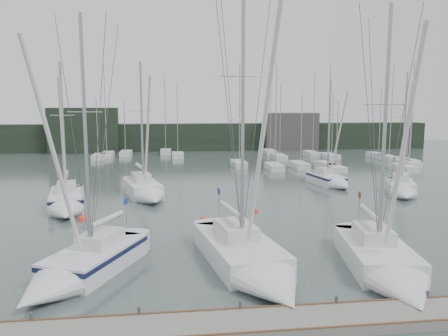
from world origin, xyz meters
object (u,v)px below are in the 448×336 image
object	(u,v)px
buoy_a	(203,220)
buoy_c	(82,220)
sailboat_near_center	(254,265)
sailboat_mid_e	(402,190)
sailboat_mid_a	(67,204)
sailboat_mid_d	(332,181)
sailboat_mid_b	(146,192)
sailboat_near_left	(77,270)
buoy_b	(256,212)
sailboat_near_right	(388,269)

from	to	relation	value
buoy_a	buoy_c	world-z (taller)	buoy_c
sailboat_near_center	sailboat_mid_e	distance (m)	24.94
sailboat_mid_e	sailboat_mid_a	bearing A→B (deg)	-152.37
buoy_a	sailboat_mid_d	bearing A→B (deg)	39.63
sailboat_mid_b	buoy_c	world-z (taller)	sailboat_mid_b
sailboat_near_left	sailboat_mid_a	distance (m)	15.08
sailboat_mid_b	sailboat_mid_d	distance (m)	19.48
sailboat_mid_d	sailboat_mid_b	bearing A→B (deg)	-177.52
sailboat_mid_a	buoy_b	distance (m)	15.18
sailboat_near_center	buoy_a	size ratio (longest dim) A/B	31.68
sailboat_near_center	buoy_a	world-z (taller)	sailboat_near_center
sailboat_near_left	buoy_c	distance (m)	12.02
sailboat_near_center	sailboat_mid_e	size ratio (longest dim) A/B	1.38
sailboat_near_center	buoy_c	size ratio (longest dim) A/B	25.65
sailboat_mid_a	sailboat_mid_d	bearing A→B (deg)	6.34
sailboat_near_left	buoy_c	world-z (taller)	sailboat_near_left
buoy_b	buoy_c	bearing A→B (deg)	-176.22
sailboat_near_left	sailboat_mid_d	world-z (taller)	sailboat_near_left
sailboat_near_center	sailboat_near_right	xyz separation A→B (m)	(6.41, -1.20, -0.01)
sailboat_near_left	buoy_a	size ratio (longest dim) A/B	25.81
sailboat_near_right	buoy_c	xyz separation A→B (m)	(-17.08, 13.50, -0.57)
sailboat_near_center	sailboat_mid_d	bearing A→B (deg)	51.39
sailboat_near_center	buoy_c	bearing A→B (deg)	121.33
sailboat_mid_b	sailboat_mid_e	distance (m)	23.95
sailboat_near_right	sailboat_mid_a	distance (m)	24.85
sailboat_near_right	buoy_b	xyz separation A→B (m)	(-3.72, 14.38, -0.57)
sailboat_near_left	buoy_a	bearing A→B (deg)	80.90
sailboat_mid_a	buoy_b	size ratio (longest dim) A/B	25.25
buoy_a	buoy_c	xyz separation A→B (m)	(-8.97, 1.21, 0.00)
sailboat_mid_d	buoy_c	world-z (taller)	sailboat_mid_d
sailboat_near_left	sailboat_mid_b	size ratio (longest dim) A/B	1.04
sailboat_mid_b	buoy_c	xyz separation A→B (m)	(-4.39, -6.89, -0.62)
sailboat_near_right	buoy_b	world-z (taller)	sailboat_near_right
sailboat_mid_d	sailboat_mid_a	bearing A→B (deg)	-171.42
sailboat_near_left	sailboat_mid_e	world-z (taller)	sailboat_near_left
sailboat_mid_e	buoy_a	distance (m)	20.41
sailboat_near_left	sailboat_near_right	bearing A→B (deg)	17.68
sailboat_mid_a	buoy_a	xyz separation A→B (m)	(10.66, -3.99, -0.65)
sailboat_near_left	sailboat_near_center	distance (m)	8.64
sailboat_mid_b	sailboat_mid_a	bearing A→B (deg)	-160.92
buoy_b	buoy_c	distance (m)	13.38
sailboat_mid_a	sailboat_mid_e	distance (m)	30.10
sailboat_near_right	sailboat_near_left	bearing A→B (deg)	-176.77
sailboat_near_center	sailboat_mid_a	bearing A→B (deg)	119.74
buoy_b	sailboat_mid_a	bearing A→B (deg)	172.81
sailboat_mid_b	buoy_b	size ratio (longest dim) A/B	26.20
buoy_b	sailboat_mid_d	bearing A→B (deg)	44.42
sailboat_near_right	sailboat_mid_e	distance (m)	21.93
sailboat_mid_b	sailboat_mid_e	world-z (taller)	sailboat_mid_b
buoy_b	buoy_c	size ratio (longest dim) A/B	0.77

